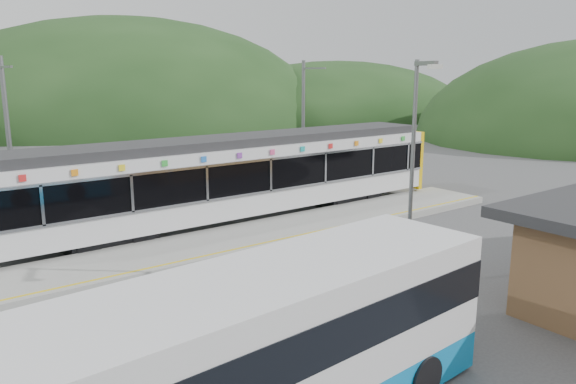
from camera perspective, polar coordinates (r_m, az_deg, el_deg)
ground at (r=19.24m, az=1.17°, el=-7.42°), size 120.00×120.00×0.00m
hills at (r=26.94m, az=4.56°, el=-1.73°), size 146.00×149.00×26.00m
platform at (r=21.75m, az=-4.23°, el=-4.70°), size 26.00×3.20×0.30m
yellow_line at (r=20.67m, az=-2.27°, el=-5.13°), size 26.00×0.10×0.01m
train at (r=24.31m, az=-4.73°, el=1.74°), size 20.44×3.01×3.74m
catenary_mast_west at (r=23.34m, az=-26.41°, el=4.01°), size 0.18×1.80×7.00m
catenary_mast_east at (r=29.32m, az=1.60°, el=6.68°), size 0.18×1.80×7.00m
bus at (r=9.94m, az=-6.08°, el=-17.89°), size 11.36×3.34×3.06m
lamp_post at (r=16.52m, az=12.89°, el=3.42°), size 0.54×1.23×6.77m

